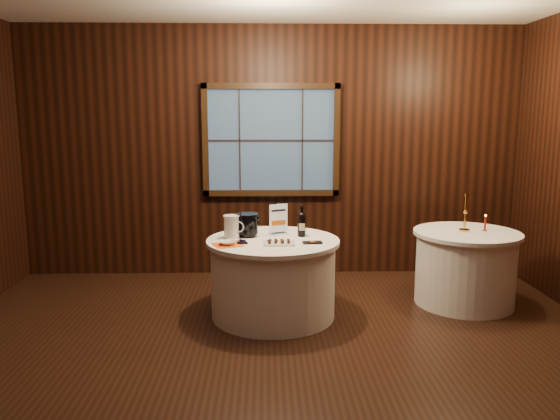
{
  "coord_description": "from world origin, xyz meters",
  "views": [
    {
      "loc": [
        -0.07,
        -4.12,
        1.95
      ],
      "look_at": [
        0.07,
        0.9,
        1.07
      ],
      "focal_mm": 35.0,
      "sensor_mm": 36.0,
      "label": 1
    }
  ],
  "objects_px": {
    "port_bottle_right": "(302,223)",
    "cracker_bowl": "(227,243)",
    "chocolate_box": "(312,243)",
    "grape_bunch": "(243,242)",
    "side_table": "(465,267)",
    "sign_stand": "(278,224)",
    "chocolate_plate": "(279,242)",
    "ice_bucket": "(247,224)",
    "brass_candlestick": "(465,217)",
    "red_candle": "(485,225)",
    "main_table": "(273,278)",
    "glass_pitcher": "(232,227)",
    "port_bottle_left": "(301,222)"
  },
  "relations": [
    {
      "from": "port_bottle_right",
      "to": "main_table",
      "type": "bearing_deg",
      "value": -156.16
    },
    {
      "from": "port_bottle_left",
      "to": "port_bottle_right",
      "type": "height_order",
      "value": "port_bottle_right"
    },
    {
      "from": "side_table",
      "to": "chocolate_plate",
      "type": "distance_m",
      "value": 2.05
    },
    {
      "from": "ice_bucket",
      "to": "main_table",
      "type": "bearing_deg",
      "value": -27.76
    },
    {
      "from": "chocolate_box",
      "to": "port_bottle_right",
      "type": "bearing_deg",
      "value": 100.44
    },
    {
      "from": "port_bottle_right",
      "to": "ice_bucket",
      "type": "distance_m",
      "value": 0.54
    },
    {
      "from": "side_table",
      "to": "sign_stand",
      "type": "xyz_separation_m",
      "value": [
        -1.95,
        -0.09,
        0.49
      ]
    },
    {
      "from": "brass_candlestick",
      "to": "red_candle",
      "type": "xyz_separation_m",
      "value": [
        0.21,
        -0.01,
        -0.07
      ]
    },
    {
      "from": "chocolate_plate",
      "to": "cracker_bowl",
      "type": "relative_size",
      "value": 1.95
    },
    {
      "from": "ice_bucket",
      "to": "cracker_bowl",
      "type": "bearing_deg",
      "value": -115.82
    },
    {
      "from": "side_table",
      "to": "port_bottle_left",
      "type": "bearing_deg",
      "value": -174.84
    },
    {
      "from": "side_table",
      "to": "ice_bucket",
      "type": "distance_m",
      "value": 2.31
    },
    {
      "from": "grape_bunch",
      "to": "cracker_bowl",
      "type": "bearing_deg",
      "value": -158.97
    },
    {
      "from": "brass_candlestick",
      "to": "chocolate_box",
      "type": "bearing_deg",
      "value": -162.97
    },
    {
      "from": "side_table",
      "to": "red_candle",
      "type": "xyz_separation_m",
      "value": [
        0.18,
        0.01,
        0.45
      ]
    },
    {
      "from": "chocolate_plate",
      "to": "cracker_bowl",
      "type": "xyz_separation_m",
      "value": [
        -0.47,
        -0.02,
        0.01
      ]
    },
    {
      "from": "side_table",
      "to": "brass_candlestick",
      "type": "xyz_separation_m",
      "value": [
        -0.02,
        0.02,
        0.53
      ]
    },
    {
      "from": "port_bottle_right",
      "to": "cracker_bowl",
      "type": "bearing_deg",
      "value": -153.09
    },
    {
      "from": "port_bottle_left",
      "to": "brass_candlestick",
      "type": "height_order",
      "value": "brass_candlestick"
    },
    {
      "from": "port_bottle_right",
      "to": "cracker_bowl",
      "type": "distance_m",
      "value": 0.8
    },
    {
      "from": "chocolate_plate",
      "to": "chocolate_box",
      "type": "relative_size",
      "value": 1.6
    },
    {
      "from": "main_table",
      "to": "grape_bunch",
      "type": "distance_m",
      "value": 0.52
    },
    {
      "from": "chocolate_box",
      "to": "red_candle",
      "type": "height_order",
      "value": "red_candle"
    },
    {
      "from": "chocolate_box",
      "to": "brass_candlestick",
      "type": "relative_size",
      "value": 0.45
    },
    {
      "from": "port_bottle_left",
      "to": "cracker_bowl",
      "type": "distance_m",
      "value": 0.8
    },
    {
      "from": "main_table",
      "to": "ice_bucket",
      "type": "distance_m",
      "value": 0.58
    },
    {
      "from": "port_bottle_right",
      "to": "side_table",
      "type": "bearing_deg",
      "value": 6.85
    },
    {
      "from": "port_bottle_right",
      "to": "cracker_bowl",
      "type": "relative_size",
      "value": 2.14
    },
    {
      "from": "side_table",
      "to": "grape_bunch",
      "type": "height_order",
      "value": "grape_bunch"
    },
    {
      "from": "grape_bunch",
      "to": "cracker_bowl",
      "type": "height_order",
      "value": "cracker_bowl"
    },
    {
      "from": "ice_bucket",
      "to": "brass_candlestick",
      "type": "xyz_separation_m",
      "value": [
        2.23,
        0.19,
        0.02
      ]
    },
    {
      "from": "chocolate_plate",
      "to": "red_candle",
      "type": "xyz_separation_m",
      "value": [
        2.13,
        0.51,
        0.05
      ]
    },
    {
      "from": "chocolate_box",
      "to": "red_candle",
      "type": "distance_m",
      "value": 1.88
    },
    {
      "from": "sign_stand",
      "to": "port_bottle_right",
      "type": "bearing_deg",
      "value": -46.49
    },
    {
      "from": "red_candle",
      "to": "ice_bucket",
      "type": "bearing_deg",
      "value": -175.86
    },
    {
      "from": "brass_candlestick",
      "to": "cracker_bowl",
      "type": "bearing_deg",
      "value": -167.25
    },
    {
      "from": "red_candle",
      "to": "sign_stand",
      "type": "bearing_deg",
      "value": -177.48
    },
    {
      "from": "chocolate_box",
      "to": "cracker_bowl",
      "type": "xyz_separation_m",
      "value": [
        -0.79,
        -0.05,
        0.01
      ]
    },
    {
      "from": "port_bottle_left",
      "to": "ice_bucket",
      "type": "relative_size",
      "value": 1.37
    },
    {
      "from": "main_table",
      "to": "chocolate_box",
      "type": "xyz_separation_m",
      "value": [
        0.36,
        -0.18,
        0.39
      ]
    },
    {
      "from": "port_bottle_right",
      "to": "brass_candlestick",
      "type": "xyz_separation_m",
      "value": [
        1.69,
        0.2,
        0.01
      ]
    },
    {
      "from": "main_table",
      "to": "grape_bunch",
      "type": "bearing_deg",
      "value": -148.89
    },
    {
      "from": "chocolate_box",
      "to": "glass_pitcher",
      "type": "xyz_separation_m",
      "value": [
        -0.76,
        0.23,
        0.11
      ]
    },
    {
      "from": "main_table",
      "to": "chocolate_box",
      "type": "distance_m",
      "value": 0.56
    },
    {
      "from": "sign_stand",
      "to": "chocolate_plate",
      "type": "xyz_separation_m",
      "value": [
        -0.0,
        -0.42,
        -0.09
      ]
    },
    {
      "from": "glass_pitcher",
      "to": "cracker_bowl",
      "type": "height_order",
      "value": "glass_pitcher"
    },
    {
      "from": "grape_bunch",
      "to": "glass_pitcher",
      "type": "xyz_separation_m",
      "value": [
        -0.11,
        0.23,
        0.1
      ]
    },
    {
      "from": "side_table",
      "to": "ice_bucket",
      "type": "relative_size",
      "value": 4.74
    },
    {
      "from": "side_table",
      "to": "port_bottle_right",
      "type": "bearing_deg",
      "value": -174.03
    },
    {
      "from": "chocolate_plate",
      "to": "glass_pitcher",
      "type": "relative_size",
      "value": 1.28
    }
  ]
}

